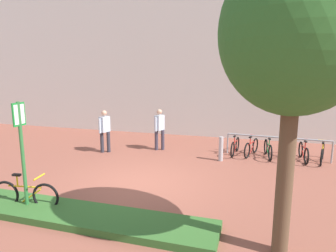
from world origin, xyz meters
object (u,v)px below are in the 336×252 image
at_px(bike_rack_cluster, 277,149).
at_px(tree_sidewalk, 296,34).
at_px(parking_sign_post, 21,141).
at_px(person_shirt_blue, 159,127).
at_px(person_shirt_white, 105,129).
at_px(bike_at_sign, 26,195).
at_px(bollard_steel, 221,149).

bearing_deg(bike_rack_cluster, tree_sidewalk, -93.17).
bearing_deg(parking_sign_post, person_shirt_blue, 78.28).
xyz_separation_m(person_shirt_white, person_shirt_blue, (2.00, 0.98, 0.00)).
distance_m(bike_rack_cluster, person_shirt_blue, 4.67).
height_order(bike_at_sign, bike_rack_cluster, bike_at_sign).
bearing_deg(bike_at_sign, parking_sign_post, -39.02).
relative_size(bollard_steel, person_shirt_blue, 0.52).
xyz_separation_m(tree_sidewalk, bike_rack_cluster, (0.35, 6.23, -3.44)).
bearing_deg(tree_sidewalk, bike_at_sign, 178.89).
bearing_deg(person_shirt_white, tree_sidewalk, -39.16).
xyz_separation_m(tree_sidewalk, parking_sign_post, (-5.53, 0.03, -2.11)).
bearing_deg(bike_rack_cluster, person_shirt_white, -170.40).
distance_m(tree_sidewalk, parking_sign_post, 5.92).
bearing_deg(tree_sidewalk, person_shirt_white, 140.84).
bearing_deg(person_shirt_blue, bike_rack_cluster, 1.70).
xyz_separation_m(bike_at_sign, person_shirt_blue, (1.35, 5.98, 0.63)).
bearing_deg(bike_rack_cluster, person_shirt_blue, -178.30).
distance_m(bike_at_sign, person_shirt_white, 5.08).
bearing_deg(person_shirt_blue, tree_sidewalk, -54.93).
bearing_deg(parking_sign_post, bollard_steel, 53.39).
distance_m(parking_sign_post, person_shirt_white, 5.18).
distance_m(tree_sidewalk, person_shirt_white, 8.56).
height_order(tree_sidewalk, person_shirt_blue, tree_sidewalk).
height_order(bike_at_sign, person_shirt_blue, person_shirt_blue).
xyz_separation_m(parking_sign_post, bollard_steel, (3.90, 5.24, -1.22)).
bearing_deg(bollard_steel, tree_sidewalk, -72.73).
xyz_separation_m(bike_rack_cluster, bollard_steel, (-1.98, -0.96, 0.10)).
height_order(person_shirt_white, person_shirt_blue, same).
xyz_separation_m(parking_sign_post, bike_at_sign, (-0.10, 0.08, -1.32)).
xyz_separation_m(parking_sign_post, person_shirt_white, (-0.74, 5.08, -0.69)).
relative_size(parking_sign_post, person_shirt_white, 1.49).
bearing_deg(person_shirt_white, bollard_steel, 2.02).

